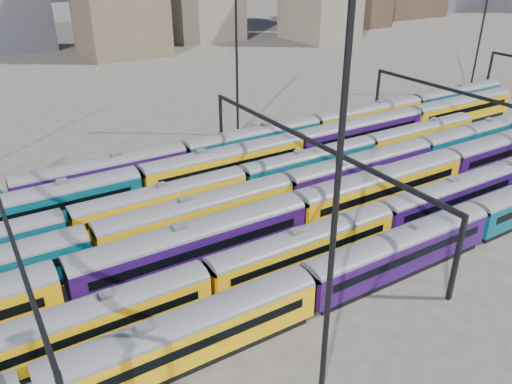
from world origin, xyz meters
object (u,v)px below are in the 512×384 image
rake_0 (307,284)px  rake_1 (304,244)px  rake_2 (297,209)px  mast_2 (336,203)px

rake_0 → rake_1: size_ratio=1.26×
rake_0 → rake_2: bearing=57.6°
mast_2 → rake_0: bearing=60.7°
rake_0 → rake_2: rake_2 is taller
rake_1 → rake_2: (2.85, 5.00, 0.43)m
rake_1 → mast_2: size_ratio=3.77×
rake_2 → mast_2: size_ratio=5.28×
rake_0 → rake_1: bearing=55.1°
rake_0 → rake_2: size_ratio=0.90×
rake_2 → mast_2: 22.72m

